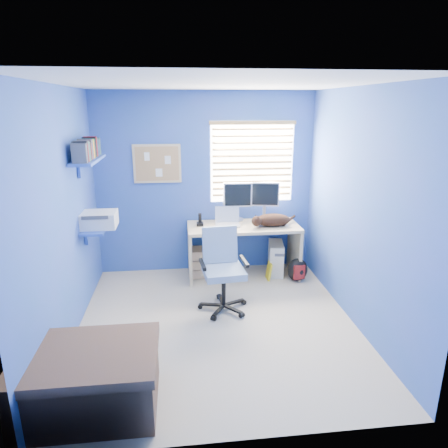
{
  "coord_description": "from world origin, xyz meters",
  "views": [
    {
      "loc": [
        -0.37,
        -3.87,
        2.31
      ],
      "look_at": [
        0.15,
        0.65,
        0.95
      ],
      "focal_mm": 32.0,
      "sensor_mm": 36.0,
      "label": 1
    }
  ],
  "objects": [
    {
      "name": "cat",
      "position": [
        0.87,
        1.18,
        0.82
      ],
      "size": [
        0.53,
        0.39,
        0.17
      ],
      "primitive_type": "ellipsoid",
      "rotation": [
        0.0,
        0.0,
        0.33
      ],
      "color": "black",
      "rests_on": "desk"
    },
    {
      "name": "wall_back",
      "position": [
        0.0,
        1.6,
        1.25
      ],
      "size": [
        3.0,
        0.01,
        2.5
      ],
      "primitive_type": "cube",
      "color": "#2A5BA9",
      "rests_on": "ground"
    },
    {
      "name": "wall_right",
      "position": [
        1.5,
        0.0,
        1.25
      ],
      "size": [
        0.01,
        3.2,
        2.5
      ],
      "primitive_type": "cube",
      "color": "#2A5BA9",
      "rests_on": "ground"
    },
    {
      "name": "office_chair",
      "position": [
        0.1,
        0.36,
        0.36
      ],
      "size": [
        0.6,
        0.6,
        0.95
      ],
      "color": "black",
      "rests_on": "floor"
    },
    {
      "name": "bed_corner",
      "position": [
        -1.12,
        -1.13,
        0.25
      ],
      "size": [
        1.04,
        0.74,
        0.5
      ],
      "primitive_type": "cube",
      "color": "brown",
      "rests_on": "floor"
    },
    {
      "name": "desk",
      "position": [
        0.49,
        1.26,
        0.37
      ],
      "size": [
        1.51,
        0.65,
        0.74
      ],
      "primitive_type": "cube",
      "color": "tan",
      "rests_on": "floor"
    },
    {
      "name": "cd_spindle",
      "position": [
        1.01,
        1.42,
        0.78
      ],
      "size": [
        0.13,
        0.13,
        0.07
      ],
      "primitive_type": "cylinder",
      "color": "silver",
      "rests_on": "desk"
    },
    {
      "name": "window_blinds",
      "position": [
        0.65,
        1.57,
        1.55
      ],
      "size": [
        1.15,
        0.05,
        1.1
      ],
      "color": "white",
      "rests_on": "ground"
    },
    {
      "name": "wall_left",
      "position": [
        -1.5,
        0.0,
        1.25
      ],
      "size": [
        0.01,
        3.2,
        2.5
      ],
      "primitive_type": "cube",
      "color": "#2A5BA9",
      "rests_on": "ground"
    },
    {
      "name": "mug",
      "position": [
        0.97,
        1.35,
        0.79
      ],
      "size": [
        0.1,
        0.09,
        0.1
      ],
      "primitive_type": "imported",
      "color": "#136746",
      "rests_on": "desk"
    },
    {
      "name": "floor",
      "position": [
        0.0,
        0.0,
        0.0
      ],
      "size": [
        3.0,
        3.2,
        0.0
      ],
      "primitive_type": "cube",
      "color": "tan",
      "rests_on": "ground"
    },
    {
      "name": "ceiling",
      "position": [
        0.0,
        0.0,
        2.5
      ],
      "size": [
        3.0,
        3.2,
        0.0
      ],
      "primitive_type": "cube",
      "color": "white",
      "rests_on": "wall_back"
    },
    {
      "name": "monitor_right",
      "position": [
        0.82,
        1.51,
        1.01
      ],
      "size": [
        0.42,
        0.2,
        0.54
      ],
      "primitive_type": "cube",
      "rotation": [
        0.0,
        0.0,
        -0.21
      ],
      "color": "silver",
      "rests_on": "desk"
    },
    {
      "name": "wall_shelves",
      "position": [
        -1.35,
        0.75,
        1.43
      ],
      "size": [
        0.42,
        0.9,
        1.05
      ],
      "color": "#2F52B6",
      "rests_on": "ground"
    },
    {
      "name": "drawer_boxes",
      "position": [
        -0.07,
        1.32,
        0.2
      ],
      "size": [
        0.35,
        0.28,
        0.41
      ],
      "primitive_type": "cube",
      "color": "tan",
      "rests_on": "floor"
    },
    {
      "name": "wall_front",
      "position": [
        0.0,
        -1.6,
        1.25
      ],
      "size": [
        3.0,
        0.01,
        2.5
      ],
      "primitive_type": "cube",
      "color": "#2A5BA9",
      "rests_on": "ground"
    },
    {
      "name": "backpack",
      "position": [
        1.2,
        1.0,
        0.16
      ],
      "size": [
        0.31,
        0.25,
        0.32
      ],
      "primitive_type": "ellipsoid",
      "rotation": [
        0.0,
        0.0,
        0.17
      ],
      "color": "black",
      "rests_on": "floor"
    },
    {
      "name": "monitor_left",
      "position": [
        0.44,
        1.52,
        1.01
      ],
      "size": [
        0.4,
        0.13,
        0.54
      ],
      "primitive_type": "cube",
      "rotation": [
        0.0,
        0.0,
        -0.04
      ],
      "color": "silver",
      "rests_on": "desk"
    },
    {
      "name": "corkboard",
      "position": [
        -0.65,
        1.58,
        1.55
      ],
      "size": [
        0.64,
        0.02,
        0.52
      ],
      "color": "tan",
      "rests_on": "ground"
    },
    {
      "name": "tower_pc",
      "position": [
        0.96,
        1.29,
        0.23
      ],
      "size": [
        0.26,
        0.47,
        0.45
      ],
      "primitive_type": "cube",
      "rotation": [
        0.0,
        0.0,
        -0.16
      ],
      "color": "beige",
      "rests_on": "floor"
    },
    {
      "name": "yellow_book",
      "position": [
        0.82,
        1.09,
        0.12
      ],
      "size": [
        0.03,
        0.17,
        0.24
      ],
      "primitive_type": "cube",
      "color": "yellow",
      "rests_on": "floor"
    },
    {
      "name": "laptop",
      "position": [
        0.27,
        1.28,
        0.85
      ],
      "size": [
        0.35,
        0.28,
        0.22
      ],
      "primitive_type": "cube",
      "rotation": [
        0.0,
        0.0,
        -0.07
      ],
      "color": "silver",
      "rests_on": "desk"
    },
    {
      "name": "phone",
      "position": [
        -0.1,
        1.31,
        0.82
      ],
      "size": [
        0.09,
        0.11,
        0.17
      ],
      "primitive_type": "cube",
      "rotation": [
        0.0,
        0.0,
        -0.03
      ],
      "color": "black",
      "rests_on": "desk"
    }
  ]
}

